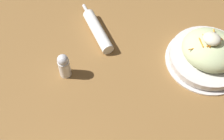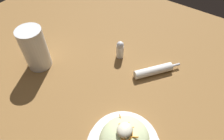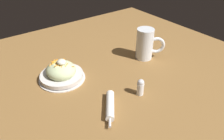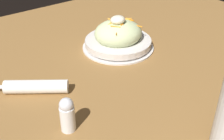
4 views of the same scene
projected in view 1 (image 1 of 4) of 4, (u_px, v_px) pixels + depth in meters
The scene contains 4 objects.
ground_plane at pixel (128, 123), 0.70m from camera, with size 1.43×1.43×0.00m, color olive.
salad_plate at pixel (209, 53), 0.77m from camera, with size 0.21×0.21×0.10m.
napkin_roll at pixel (98, 31), 0.83m from camera, with size 0.16×0.13×0.03m.
salt_shaker at pixel (64, 65), 0.74m from camera, with size 0.03×0.03×0.07m.
Camera 1 is at (0.11, -0.27, 0.65)m, focal length 48.96 mm.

